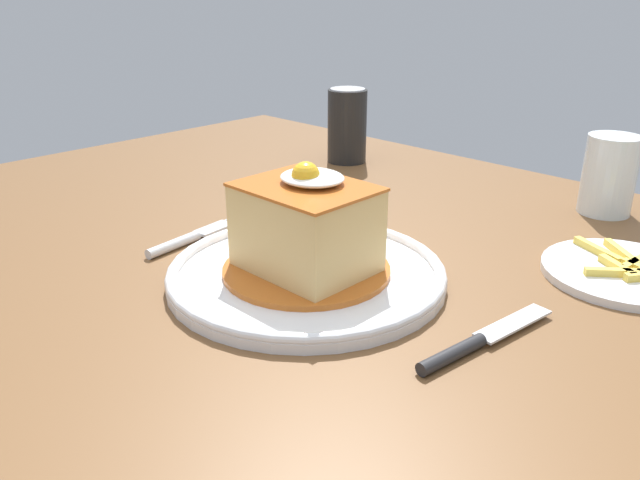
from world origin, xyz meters
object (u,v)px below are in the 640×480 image
Objects in this scene: drinking_glass at (608,180)px; side_plate_fries at (625,272)px; soda_can at (347,126)px; main_plate at (307,273)px; knife at (471,345)px; fork at (187,239)px.

drinking_glass is 0.62× the size of side_plate_fries.
soda_can is 1.18× the size of drinking_glass.
main_plate is at bearing -107.55° from drinking_glass.
soda_can reaches higher than main_plate.
drinking_glass is 0.21m from side_plate_fries.
side_plate_fries is at bearing -61.84° from drinking_glass.
drinking_glass reaches higher than knife.
drinking_glass is (0.31, 0.46, 0.04)m from fork.
main_plate reaches higher than fork.
main_plate is 2.33× the size of soda_can.
drinking_glass reaches higher than fork.
fork is at bearing -123.99° from drinking_glass.
knife is 0.62m from soda_can.
fork is (-0.17, -0.03, -0.00)m from main_plate.
soda_can is 0.43m from drinking_glass.
soda_can reaches higher than knife.
soda_can is (-0.12, 0.41, 0.06)m from fork.
fork is 0.43m from soda_can.
side_plate_fries is at bearing 81.28° from knife.
main_plate is 2.75× the size of drinking_glass.
side_plate_fries is (0.23, 0.24, -0.00)m from main_plate.
knife is at bearing -81.81° from drinking_glass.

